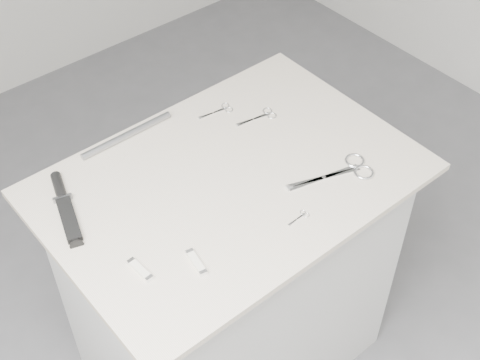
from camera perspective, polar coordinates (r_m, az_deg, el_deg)
ground at (r=2.54m, az=-0.62°, el=-14.70°), size 4.00×4.00×0.01m
plinth at (r=2.16m, az=-0.72°, el=-8.63°), size 0.90×0.60×0.90m
display_board at (r=1.81m, az=-0.85°, el=0.01°), size 1.00×0.70×0.02m
large_shears at (r=1.84m, az=9.09°, el=0.82°), size 0.25×0.13×0.01m
embroidery_scissors_a at (r=2.00m, az=1.95°, el=5.50°), size 0.13×0.06×0.00m
embroidery_scissors_b at (r=2.02m, az=-1.66°, el=5.98°), size 0.11×0.05×0.00m
tiny_scissors at (r=1.71m, az=5.17°, el=-3.15°), size 0.07×0.03×0.00m
sheathed_knife at (r=1.78m, az=-14.77°, el=-1.97°), size 0.11×0.25×0.03m
pocket_knife_a at (r=1.61m, az=-8.53°, el=-7.60°), size 0.02×0.08×0.01m
pocket_knife_b at (r=1.61m, az=-3.75°, el=-7.03°), size 0.03×0.08×0.01m
metal_rail at (r=1.94m, az=-9.63°, el=3.80°), size 0.29×0.02×0.02m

